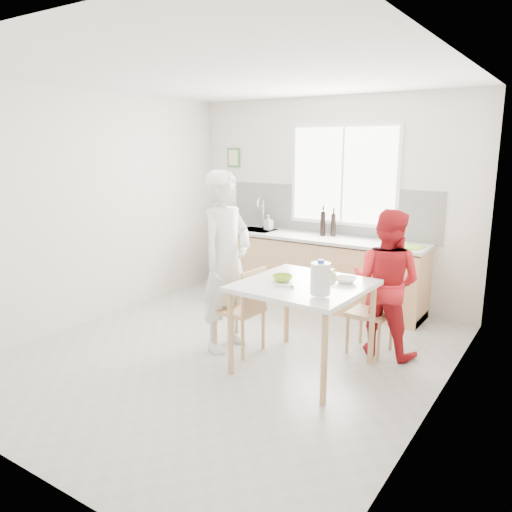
{
  "coord_description": "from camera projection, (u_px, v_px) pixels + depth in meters",
  "views": [
    {
      "loc": [
        2.84,
        -3.83,
        2.08
      ],
      "look_at": [
        0.18,
        0.2,
        1.0
      ],
      "focal_mm": 35.0,
      "sensor_mm": 36.0,
      "label": 1
    }
  ],
  "objects": [
    {
      "name": "ground",
      "position": [
        230.0,
        353.0,
        5.1
      ],
      "size": [
        4.5,
        4.5,
        0.0
      ],
      "primitive_type": "plane",
      "color": "#B7B7B2",
      "rests_on": "ground"
    },
    {
      "name": "room_shell",
      "position": [
        228.0,
        192.0,
        4.74
      ],
      "size": [
        4.5,
        4.5,
        4.5
      ],
      "color": "silver",
      "rests_on": "ground"
    },
    {
      "name": "window",
      "position": [
        343.0,
        175.0,
        6.44
      ],
      "size": [
        1.5,
        0.06,
        1.3
      ],
      "color": "white",
      "rests_on": "room_shell"
    },
    {
      "name": "backsplash",
      "position": [
        328.0,
        211.0,
        6.66
      ],
      "size": [
        3.0,
        0.02,
        0.65
      ],
      "primitive_type": "cube",
      "color": "white",
      "rests_on": "room_shell"
    },
    {
      "name": "picture_frame",
      "position": [
        234.0,
        158.0,
        7.34
      ],
      "size": [
        0.22,
        0.03,
        0.28
      ],
      "color": "#3F7F3A",
      "rests_on": "room_shell"
    },
    {
      "name": "kitchen_counter",
      "position": [
        317.0,
        274.0,
        6.6
      ],
      "size": [
        2.84,
        0.64,
        1.37
      ],
      "color": "tan",
      "rests_on": "ground"
    },
    {
      "name": "dining_table",
      "position": [
        304.0,
        292.0,
        4.58
      ],
      "size": [
        1.14,
        1.14,
        0.84
      ],
      "rotation": [
        0.0,
        0.0,
        -0.04
      ],
      "color": "white",
      "rests_on": "ground"
    },
    {
      "name": "chair_left",
      "position": [
        244.0,
        306.0,
        5.03
      ],
      "size": [
        0.43,
        0.43,
        0.89
      ],
      "rotation": [
        0.0,
        0.0,
        -1.61
      ],
      "color": "tan",
      "rests_on": "ground"
    },
    {
      "name": "chair_far",
      "position": [
        373.0,
        307.0,
        5.09
      ],
      "size": [
        0.41,
        0.41,
        0.85
      ],
      "rotation": [
        0.0,
        0.0,
        -0.04
      ],
      "color": "tan",
      "rests_on": "ground"
    },
    {
      "name": "person_white",
      "position": [
        226.0,
        262.0,
        5.07
      ],
      "size": [
        0.47,
        0.69,
        1.84
      ],
      "primitive_type": "imported",
      "rotation": [
        0.0,
        0.0,
        1.53
      ],
      "color": "white",
      "rests_on": "ground"
    },
    {
      "name": "person_red",
      "position": [
        386.0,
        283.0,
        4.96
      ],
      "size": [
        0.74,
        0.59,
        1.48
      ],
      "primitive_type": "imported",
      "rotation": [
        0.0,
        0.0,
        3.1
      ],
      "color": "red",
      "rests_on": "ground"
    },
    {
      "name": "bowl_green",
      "position": [
        282.0,
        278.0,
        4.63
      ],
      "size": [
        0.19,
        0.19,
        0.06
      ],
      "primitive_type": "imported",
      "rotation": [
        0.0,
        0.0,
        -0.04
      ],
      "color": "#94BA2A",
      "rests_on": "dining_table"
    },
    {
      "name": "bowl_white",
      "position": [
        346.0,
        280.0,
        4.58
      ],
      "size": [
        0.2,
        0.2,
        0.05
      ],
      "primitive_type": "imported",
      "rotation": [
        0.0,
        0.0,
        -0.04
      ],
      "color": "white",
      "rests_on": "dining_table"
    },
    {
      "name": "milk_jug",
      "position": [
        321.0,
        278.0,
        4.12
      ],
      "size": [
        0.23,
        0.17,
        0.3
      ],
      "rotation": [
        0.0,
        0.0,
        -0.04
      ],
      "color": "white",
      "rests_on": "dining_table"
    },
    {
      "name": "green_box",
      "position": [
        328.0,
        274.0,
        4.72
      ],
      "size": [
        0.1,
        0.1,
        0.09
      ],
      "primitive_type": "cube",
      "rotation": [
        0.0,
        0.0,
        -0.04
      ],
      "color": "#A6D130",
      "rests_on": "dining_table"
    },
    {
      "name": "spoon",
      "position": [
        283.0,
        286.0,
        4.43
      ],
      "size": [
        0.16,
        0.06,
        0.01
      ],
      "primitive_type": "cylinder",
      "rotation": [
        0.0,
        1.57,
        0.31
      ],
      "color": "#A5A5AA",
      "rests_on": "dining_table"
    },
    {
      "name": "cutting_board",
      "position": [
        407.0,
        246.0,
        5.81
      ],
      "size": [
        0.39,
        0.31,
        0.01
      ],
      "primitive_type": "cube",
      "rotation": [
        0.0,
        0.0,
        -0.18
      ],
      "color": "#89C02C",
      "rests_on": "kitchen_counter"
    },
    {
      "name": "wine_bottle_a",
      "position": [
        323.0,
        224.0,
        6.5
      ],
      "size": [
        0.07,
        0.07,
        0.32
      ],
      "primitive_type": "cylinder",
      "color": "black",
      "rests_on": "kitchen_counter"
    },
    {
      "name": "wine_bottle_b",
      "position": [
        333.0,
        225.0,
        6.47
      ],
      "size": [
        0.07,
        0.07,
        0.3
      ],
      "primitive_type": "cylinder",
      "color": "black",
      "rests_on": "kitchen_counter"
    },
    {
      "name": "jar_amber",
      "position": [
        322.0,
        229.0,
        6.58
      ],
      "size": [
        0.06,
        0.06,
        0.16
      ],
      "primitive_type": "cylinder",
      "color": "brown",
      "rests_on": "kitchen_counter"
    },
    {
      "name": "soap_bottle",
      "position": [
        269.0,
        222.0,
        6.97
      ],
      "size": [
        0.11,
        0.11,
        0.21
      ],
      "primitive_type": "imported",
      "rotation": [
        0.0,
        0.0,
        -0.17
      ],
      "color": "#999999",
      "rests_on": "kitchen_counter"
    }
  ]
}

